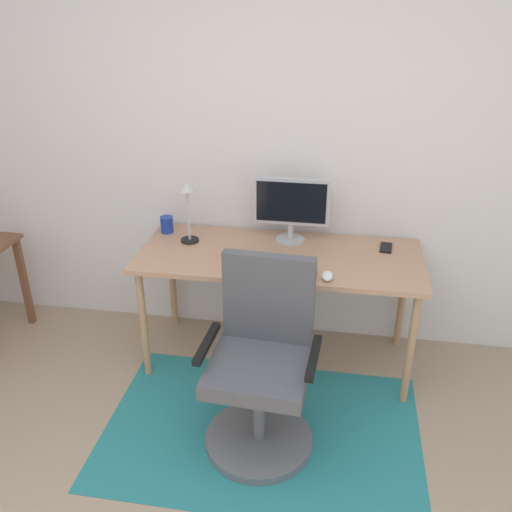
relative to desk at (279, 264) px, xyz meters
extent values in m
cube|color=silver|center=(-0.12, 0.42, 0.62)|extent=(6.00, 0.10, 2.60)
cube|color=teal|center=(0.00, -0.65, -0.68)|extent=(1.69, 1.12, 0.01)
cube|color=tan|center=(0.00, 0.00, 0.05)|extent=(1.66, 0.69, 0.03)
cylinder|color=tan|center=(-0.77, -0.29, -0.32)|extent=(0.04, 0.04, 0.72)
cylinder|color=tan|center=(0.77, -0.29, -0.32)|extent=(0.04, 0.04, 0.72)
cylinder|color=tan|center=(-0.77, 0.29, -0.32)|extent=(0.04, 0.04, 0.72)
cylinder|color=tan|center=(0.77, 0.29, -0.32)|extent=(0.04, 0.04, 0.72)
cylinder|color=#B2B2B7|center=(0.04, 0.21, 0.07)|extent=(0.18, 0.18, 0.01)
cylinder|color=#B2B2B7|center=(0.04, 0.21, 0.13)|extent=(0.04, 0.04, 0.10)
cube|color=#B7B7BC|center=(0.04, 0.21, 0.32)|extent=(0.46, 0.04, 0.29)
cube|color=black|center=(0.04, 0.19, 0.32)|extent=(0.42, 0.00, 0.25)
cube|color=black|center=(0.01, -0.24, 0.08)|extent=(0.43, 0.13, 0.02)
ellipsoid|color=white|center=(0.29, -0.26, 0.08)|extent=(0.06, 0.10, 0.03)
cylinder|color=#1A359C|center=(-0.75, 0.21, 0.12)|extent=(0.08, 0.08, 0.10)
cube|color=black|center=(0.62, 0.18, 0.07)|extent=(0.08, 0.15, 0.01)
cylinder|color=black|center=(-0.57, 0.09, 0.07)|extent=(0.11, 0.11, 0.01)
cylinder|color=beige|center=(-0.57, 0.09, 0.24)|extent=(0.02, 0.02, 0.31)
cone|color=beige|center=(-0.57, 0.09, 0.43)|extent=(0.10, 0.10, 0.06)
cylinder|color=slate|center=(0.00, -0.75, -0.66)|extent=(0.56, 0.56, 0.05)
cylinder|color=slate|center=(0.00, -0.75, -0.43)|extent=(0.06, 0.06, 0.40)
cube|color=#4C4C51|center=(0.00, -0.75, -0.20)|extent=(0.51, 0.51, 0.08)
cube|color=#4C4C51|center=(0.01, -0.54, 0.08)|extent=(0.46, 0.09, 0.48)
cube|color=black|center=(-0.26, -0.74, -0.09)|extent=(0.06, 0.34, 0.03)
cube|color=black|center=(0.26, -0.77, -0.09)|extent=(0.06, 0.34, 0.03)
cube|color=brown|center=(-1.79, 0.13, -0.35)|extent=(0.04, 0.04, 0.66)
camera|label=1|loc=(0.33, -2.86, 1.46)|focal=38.08mm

